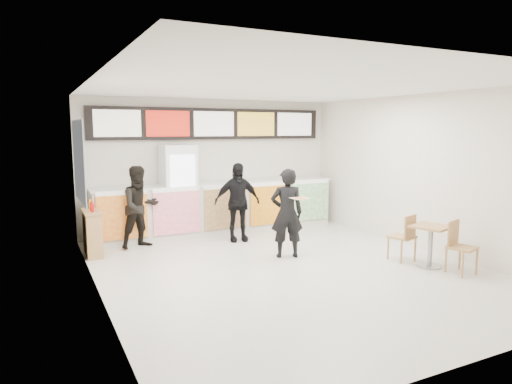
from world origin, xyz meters
TOP-DOWN VIEW (x-y plane):
  - floor at (0.00, 0.00)m, footprint 7.00×7.00m
  - ceiling at (0.00, 0.00)m, footprint 7.00×7.00m
  - wall_back at (0.00, 3.50)m, footprint 6.00×0.00m
  - wall_left at (-3.00, 0.00)m, footprint 0.00×7.00m
  - wall_right at (3.00, 0.00)m, footprint 0.00×7.00m
  - service_counter at (0.00, 3.09)m, footprint 5.56×0.77m
  - menu_board at (0.00, 3.41)m, footprint 5.50×0.14m
  - drinks_fridge at (-0.93, 3.11)m, footprint 0.70×0.67m
  - mirror_panel at (-2.99, 2.45)m, footprint 0.01×2.00m
  - customer_main at (0.35, 0.66)m, footprint 0.69×0.57m
  - customer_left at (-1.89, 2.55)m, footprint 0.92×0.80m
  - customer_mid at (0.05, 2.20)m, footprint 1.02×0.56m
  - pizza_slice at (0.35, 0.21)m, footprint 0.36×0.36m
  - cafe_table at (2.23, -0.95)m, footprint 0.82×1.50m
  - condiment_ledge at (-2.82, 2.35)m, footprint 0.31×0.76m

SIDE VIEW (x-z plane):
  - floor at x=0.00m, z-range 0.00..0.00m
  - condiment_ledge at x=-2.82m, z-range -0.07..0.94m
  - cafe_table at x=2.23m, z-range 0.07..0.92m
  - service_counter at x=0.00m, z-range 0.00..1.14m
  - customer_left at x=-1.89m, z-range 0.00..1.62m
  - customer_main at x=0.35m, z-range 0.00..1.63m
  - customer_mid at x=0.05m, z-range 0.00..1.64m
  - drinks_fridge at x=-0.93m, z-range 0.00..2.00m
  - pizza_slice at x=0.35m, z-range 1.15..1.17m
  - wall_back at x=0.00m, z-range -1.50..4.50m
  - wall_left at x=-3.00m, z-range -2.00..5.00m
  - wall_right at x=3.00m, z-range -2.00..5.00m
  - mirror_panel at x=-2.99m, z-range 1.00..2.50m
  - menu_board at x=0.00m, z-range 2.10..2.80m
  - ceiling at x=0.00m, z-range 3.00..3.00m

